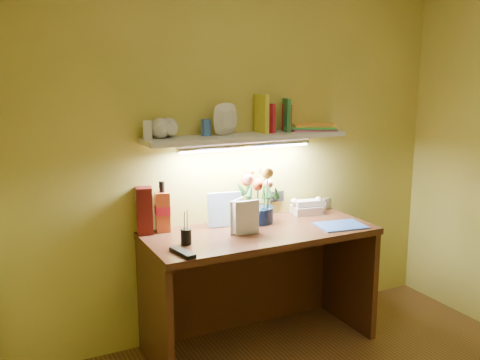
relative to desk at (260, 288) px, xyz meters
name	(u,v)px	position (x,y,z in m)	size (l,w,h in m)	color
desk	(260,288)	(0.00, 0.00, 0.00)	(1.40, 0.60, 0.75)	#391E0F
flower_bouquet	(258,195)	(0.07, 0.16, 0.55)	(0.22, 0.22, 0.35)	#091532
telephone	(306,206)	(0.46, 0.20, 0.43)	(0.19, 0.14, 0.11)	silver
desk_clock	(326,204)	(0.65, 0.24, 0.41)	(0.08, 0.04, 0.08)	#ABABB0
whisky_bottle	(162,207)	(-0.54, 0.24, 0.53)	(0.08, 0.08, 0.31)	#A3401C
whisky_box	(145,211)	(-0.64, 0.24, 0.52)	(0.09, 0.09, 0.28)	#54100F
pen_cup	(186,231)	(-0.50, -0.04, 0.45)	(0.06, 0.06, 0.15)	black
art_card	(225,209)	(-0.15, 0.18, 0.48)	(0.21, 0.04, 0.21)	white
tv_remote	(183,252)	(-0.57, -0.19, 0.39)	(0.05, 0.19, 0.02)	black
blue_folder	(341,226)	(0.49, -0.15, 0.38)	(0.29, 0.21, 0.01)	blue
desk_book_a	(231,219)	(-0.21, -0.02, 0.48)	(0.15, 0.02, 0.21)	silver
desk_book_b	(236,219)	(-0.18, -0.03, 0.48)	(0.15, 0.02, 0.21)	silver
wall_shelf	(247,131)	(0.00, 0.18, 0.96)	(1.33, 0.37, 0.27)	silver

